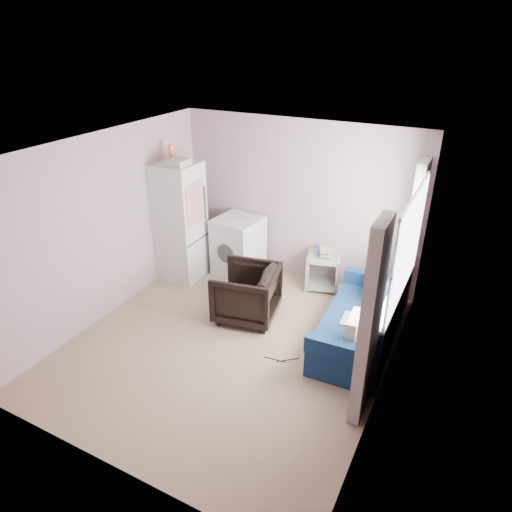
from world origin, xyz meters
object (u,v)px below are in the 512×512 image
Objects in this scene: fridge at (180,221)px; washing_machine at (238,245)px; side_table at (323,269)px; armchair at (246,291)px; sofa at (363,325)px.

washing_machine is (0.75, 0.49, -0.45)m from fridge.
side_table is at bearing 15.96° from fridge.
side_table is (2.15, 0.67, -0.63)m from fridge.
armchair is 1.69m from fridge.
fridge is 1.13× the size of sofa.
armchair is at bearing -178.51° from sofa.
armchair is 0.88× the size of washing_machine.
side_table is at bearing 13.62° from washing_machine.
fridge reaches higher than sofa.
armchair reaches higher than side_table.
fridge is (-1.49, 0.59, 0.53)m from armchair.
sofa is at bearing -50.71° from side_table.
armchair is 1.61m from sofa.
fridge reaches higher than side_table.
washing_machine is at bearing 154.95° from sofa.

